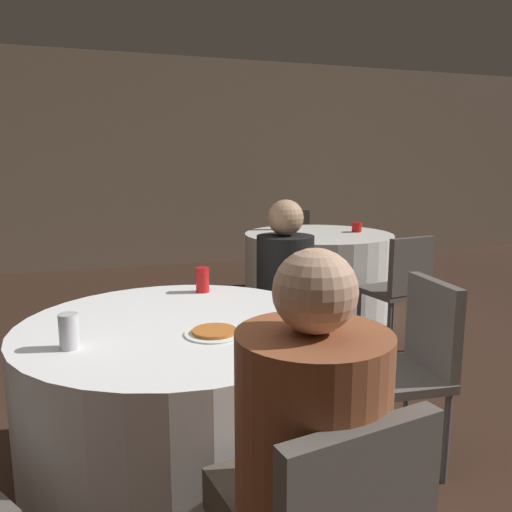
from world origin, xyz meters
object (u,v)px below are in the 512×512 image
object	(u,v)px
chair_near_northeast	(291,312)
soda_can_red	(203,280)
table_far	(318,274)
table_near	(181,411)
chair_near_east	(413,355)
person_floral_shirt	(296,477)
bottle_far	(283,216)
soda_can_silver	(69,331)
chair_far_north	(294,241)
chair_far_south	(401,282)
pizza_plate_near	(215,332)
person_black_shirt	(279,307)

from	to	relation	value
chair_near_northeast	soda_can_red	world-z (taller)	soda_can_red
table_far	table_near	bearing A→B (deg)	-125.99
chair_near_east	person_floral_shirt	distance (m)	1.19
bottle_far	soda_can_silver	bearing A→B (deg)	-123.03
chair_far_north	table_near	bearing A→B (deg)	71.36
person_floral_shirt	table_near	bearing A→B (deg)	90.00
table_far	chair_far_south	distance (m)	1.09
table_far	person_floral_shirt	bearing A→B (deg)	-115.32
table_far	chair_far_south	bearing A→B (deg)	-80.41
table_near	soda_can_silver	world-z (taller)	soda_can_silver
table_near	chair_near_east	size ratio (longest dim) A/B	1.45
table_near	soda_can_red	distance (m)	0.65
pizza_plate_near	bottle_far	bearing A→B (deg)	64.90
person_black_shirt	soda_can_red	size ratio (longest dim) A/B	9.74
person_floral_shirt	bottle_far	distance (m)	3.70
person_black_shirt	bottle_far	distance (m)	2.16
chair_near_east	bottle_far	bearing A→B (deg)	-3.09
person_black_shirt	bottle_far	world-z (taller)	person_black_shirt
table_far	chair_near_northeast	xyz separation A→B (m)	(-0.86, -1.53, 0.15)
chair_far_north	bottle_far	size ratio (longest dim) A/B	3.22
chair_near_east	soda_can_silver	size ratio (longest dim) A/B	7.14
pizza_plate_near	soda_can_red	distance (m)	0.63
chair_near_east	bottle_far	world-z (taller)	bottle_far
chair_far_north	pizza_plate_near	bearing A→B (deg)	74.01
chair_near_east	chair_far_north	world-z (taller)	same
chair_far_south	pizza_plate_near	xyz separation A→B (m)	(-1.70, -1.35, 0.24)
table_near	pizza_plate_near	bearing A→B (deg)	-60.03
soda_can_silver	pizza_plate_near	bearing A→B (deg)	-0.66
chair_far_south	person_floral_shirt	xyz separation A→B (m)	(-1.65, -2.04, 0.08)
table_far	soda_can_silver	xyz separation A→B (m)	(-2.02, -2.41, 0.44)
chair_near_northeast	person_black_shirt	world-z (taller)	person_black_shirt
person_black_shirt	pizza_plate_near	xyz separation A→B (m)	(-0.54, -0.78, 0.17)
table_near	chair_far_south	bearing A→B (deg)	32.90
chair_near_east	soda_can_red	size ratio (longest dim) A/B	7.14
chair_near_northeast	bottle_far	world-z (taller)	bottle_far
chair_far_south	person_floral_shirt	size ratio (longest dim) A/B	0.73
chair_far_south	soda_can_silver	xyz separation A→B (m)	(-2.20, -1.34, 0.29)
chair_near_northeast	chair_far_north	xyz separation A→B (m)	(1.05, 2.60, 0.00)
chair_far_south	soda_can_red	distance (m)	1.79
soda_can_red	pizza_plate_near	bearing A→B (deg)	-97.52
soda_can_red	person_black_shirt	bearing A→B (deg)	18.65
chair_far_south	chair_far_north	bearing A→B (deg)	80.14
chair_near_northeast	person_black_shirt	size ratio (longest dim) A/B	0.73
table_near	chair_near_east	distance (m)	1.05
chair_near_east	chair_far_north	bearing A→B (deg)	-8.15
table_far	pizza_plate_near	world-z (taller)	pizza_plate_near
chair_far_south	person_black_shirt	distance (m)	1.29
chair_far_north	pizza_plate_near	xyz separation A→B (m)	(-1.71, -3.49, 0.24)
bottle_far	table_near	bearing A→B (deg)	-118.44
chair_near_east	soda_can_silver	distance (m)	1.46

